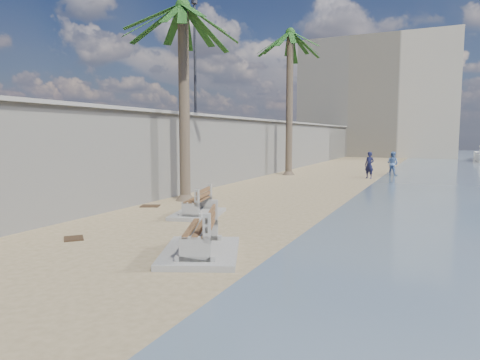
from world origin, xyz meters
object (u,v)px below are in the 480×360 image
(bench_near, at_px, (200,236))
(palm_back, at_px, (290,35))
(person_b, at_px, (393,162))
(palm_mid, at_px, (183,9))
(bench_far, at_px, (198,204))
(person_a, at_px, (369,163))

(bench_near, distance_m, palm_back, 21.04)
(person_b, bearing_deg, palm_back, 47.64)
(bench_near, bearing_deg, palm_back, 102.86)
(person_b, bearing_deg, palm_mid, 92.01)
(bench_far, distance_m, palm_mid, 7.81)
(bench_near, xyz_separation_m, palm_back, (-4.28, 18.77, 8.48))
(bench_near, distance_m, palm_mid, 10.61)
(bench_near, distance_m, person_b, 21.36)
(palm_back, height_order, person_a, palm_back)
(bench_far, xyz_separation_m, palm_back, (-1.87, 14.82, 8.53))
(bench_near, relative_size, person_b, 1.64)
(bench_near, bearing_deg, person_a, 87.37)
(palm_back, height_order, person_b, palm_back)
(bench_near, height_order, palm_mid, palm_mid)
(bench_far, distance_m, palm_back, 17.20)
(bench_near, bearing_deg, person_b, 84.83)
(person_b, bearing_deg, bench_near, 110.57)
(bench_far, relative_size, palm_back, 0.24)
(bench_far, relative_size, person_a, 1.28)
(bench_far, height_order, person_a, person_a)
(bench_near, bearing_deg, bench_far, 121.40)
(person_a, height_order, person_b, person_a)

